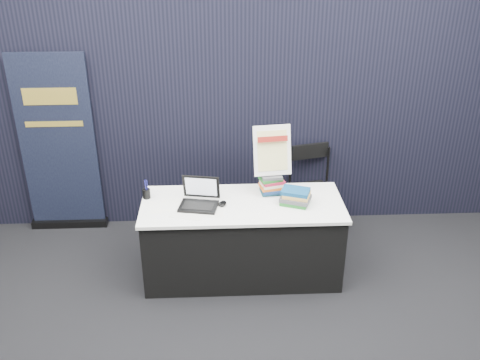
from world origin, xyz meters
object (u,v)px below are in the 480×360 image
book_stack_tall (272,184)px  book_stack_short (296,197)px  laptop (198,199)px  info_sign (272,151)px  stacking_chair (311,187)px  pullup_banner (60,155)px  display_table (242,239)px

book_stack_tall → book_stack_short: 0.29m
laptop → book_stack_short: size_ratio=1.28×
laptop → info_sign: 0.79m
book_stack_tall → book_stack_short: bearing=-48.0°
laptop → book_stack_tall: 0.70m
info_sign → stacking_chair: (0.47, 0.54, -0.64)m
info_sign → pullup_banner: size_ratio=0.24×
laptop → pullup_banner: (-1.44, 0.97, 0.03)m
book_stack_short → stacking_chair: (0.28, 0.78, -0.30)m
display_table → book_stack_tall: book_stack_tall is taller
book_stack_tall → book_stack_short: book_stack_tall is taller
book_stack_short → pullup_banner: size_ratio=0.15×
pullup_banner → laptop: bearing=-34.0°
display_table → book_stack_short: (0.47, -0.03, 0.44)m
book_stack_tall → pullup_banner: size_ratio=0.12×
book_stack_short → info_sign: bearing=128.2°
book_stack_short → pullup_banner: 2.50m
book_stack_tall → pullup_banner: pullup_banner is taller
laptop → info_sign: (0.67, 0.23, 0.35)m
laptop → stacking_chair: bearing=44.6°
pullup_banner → book_stack_tall: bearing=-20.1°
display_table → stacking_chair: 1.07m
laptop → book_stack_short: 0.86m
info_sign → pullup_banner: pullup_banner is taller
book_stack_tall → info_sign: bearing=90.0°
laptop → pullup_banner: 1.74m
laptop → pullup_banner: bearing=156.7°
book_stack_short → pullup_banner: bearing=156.9°
laptop → pullup_banner: pullup_banner is taller
laptop → book_stack_tall: laptop is taller
book_stack_short → display_table: bearing=175.9°
laptop → display_table: bearing=13.6°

